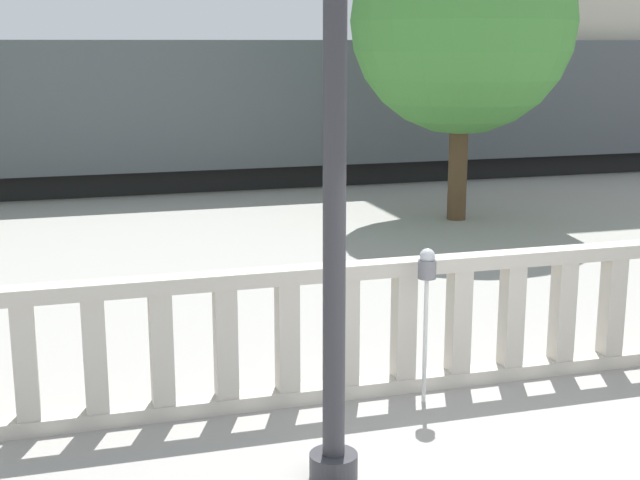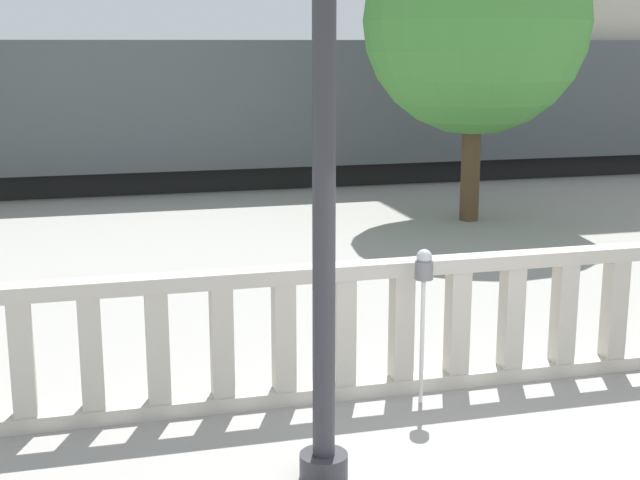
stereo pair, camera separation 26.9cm
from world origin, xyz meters
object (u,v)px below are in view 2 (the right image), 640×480
(lamppost, at_px, (324,50))
(parking_meter, at_px, (424,280))
(train_near, at_px, (366,107))
(tree_right, at_px, (476,22))

(lamppost, distance_m, parking_meter, 2.75)
(lamppost, xyz_separation_m, train_near, (5.18, 15.15, -1.53))
(lamppost, relative_size, tree_right, 1.10)
(parking_meter, relative_size, train_near, 0.05)
(train_near, height_order, tree_right, tree_right)
(lamppost, distance_m, train_near, 16.08)
(lamppost, distance_m, tree_right, 10.85)
(train_near, bearing_deg, lamppost, -108.89)
(parking_meter, bearing_deg, tree_right, 63.05)
(train_near, bearing_deg, parking_meter, -105.61)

